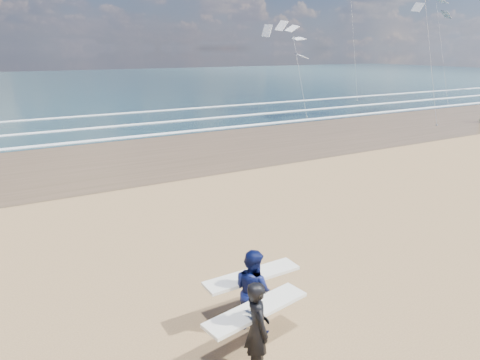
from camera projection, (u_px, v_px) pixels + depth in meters
wet_sand_strip at (361, 128)px, 32.28m from camera, size 220.00×12.00×0.01m
ocean at (144, 82)px, 77.24m from camera, size 220.00×100.00×0.02m
foam_breakers at (284, 111)px, 40.68m from camera, size 220.00×11.70×0.05m
surfer_near at (257, 326)px, 7.69m from camera, size 2.26×1.17×1.86m
surfer_far at (253, 289)px, 8.95m from camera, size 2.21×1.13×1.81m
kite_0 at (427, 20)px, 33.27m from camera, size 6.86×4.85×13.54m
kite_1 at (297, 61)px, 38.23m from camera, size 5.36×4.69×8.52m
kite_2 at (440, 39)px, 45.02m from camera, size 5.68×4.73×12.26m
kite_5 at (353, 28)px, 48.56m from camera, size 4.49×4.59×15.62m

